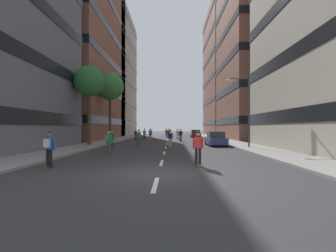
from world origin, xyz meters
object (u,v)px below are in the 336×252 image
skater_1 (136,134)px  skater_10 (49,147)px  streetlamp_right (245,104)px  skater_2 (144,133)px  parked_car_near (195,134)px  street_tree_near (89,82)px  street_tree_mid (110,87)px  skater_6 (166,132)px  skater_7 (150,134)px  skater_12 (168,133)px  skater_3 (181,134)px  skater_0 (112,138)px  skater_4 (198,146)px  parked_car_mid (215,139)px  skater_13 (151,132)px  skater_11 (178,133)px  skater_8 (170,137)px  skater_9 (139,137)px  skater_5 (108,140)px

skater_1 → skater_10: 23.04m
streetlamp_right → skater_2: 20.29m
parked_car_near → street_tree_near: street_tree_near is taller
street_tree_mid → skater_6: 18.68m
skater_7 → skater_12: 8.43m
skater_3 → skater_6: bearing=98.5°
skater_10 → skater_2: bearing=86.9°
skater_7 → skater_0: bearing=-98.3°
skater_4 → skater_12: same height
parked_car_mid → skater_3: skater_3 is taller
parked_car_mid → skater_3: bearing=114.9°
skater_6 → skater_12: (0.50, -5.83, 0.00)m
parked_car_near → skater_13: skater_13 is taller
streetlamp_right → street_tree_mid: bearing=144.9°
skater_13 → skater_12: bearing=-56.6°
skater_4 → skater_10: size_ratio=1.00×
parked_car_mid → streetlamp_right: bearing=-57.5°
skater_4 → skater_7: 23.34m
parked_car_mid → skater_7: 12.29m
skater_7 → skater_11: (4.16, 5.06, -0.03)m
street_tree_near → skater_0: street_tree_near is taller
parked_car_near → skater_13: (-9.08, 1.72, 0.32)m
street_tree_near → parked_car_near: bearing=58.9°
skater_7 → skater_12: (2.56, 8.03, 0.00)m
skater_8 → parked_car_near: bearing=78.7°
skater_3 → skater_12: (-1.85, 9.96, 0.03)m
skater_9 → skater_8: bearing=-36.8°
street_tree_mid → skater_0: 14.66m
street_tree_mid → skater_13: size_ratio=5.40×
skater_13 → skater_5: bearing=-90.4°
skater_3 → skater_7: same height
skater_2 → parked_car_mid: bearing=-55.2°
skater_7 → parked_car_near: bearing=56.7°
skater_9 → skater_10: size_ratio=1.00×
skater_5 → skater_8: size_ratio=1.00×
parked_car_mid → skater_10: skater_10 is taller
skater_1 → skater_4: 23.26m
skater_13 → skater_7: bearing=-85.0°
street_tree_near → skater_0: size_ratio=4.68×
skater_10 → skater_8: bearing=62.6°
street_tree_mid → streetlamp_right: (15.55, -10.94, -3.59)m
skater_4 → skater_11: (-0.32, 27.97, 0.00)m
skater_11 → skater_12: 3.37m
skater_4 → skater_11: same height
skater_3 → skater_13: bearing=109.7°
parked_car_mid → skater_8: size_ratio=2.47×
parked_car_near → parked_car_mid: bearing=-90.0°
streetlamp_right → skater_2: size_ratio=3.65×
skater_3 → skater_12: same height
skater_13 → skater_8: bearing=-80.9°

